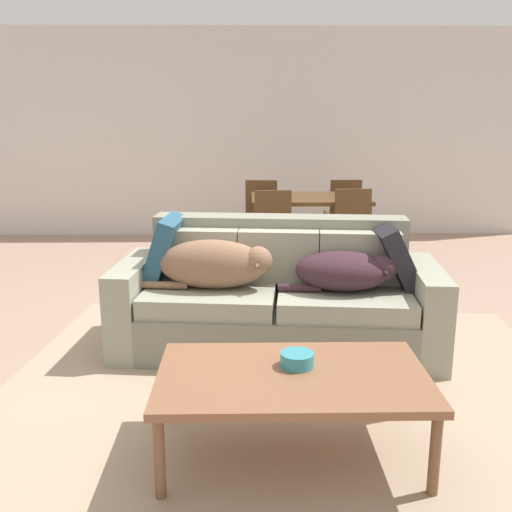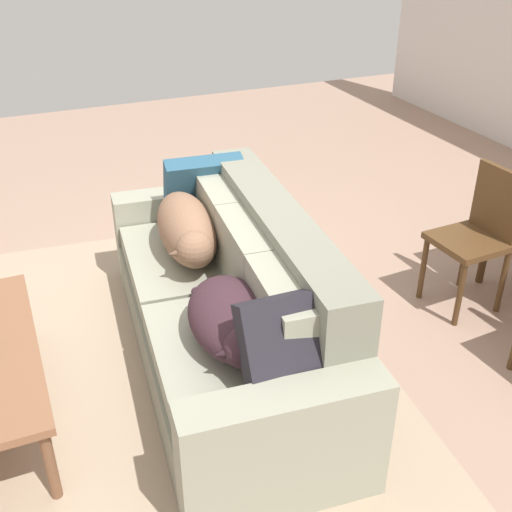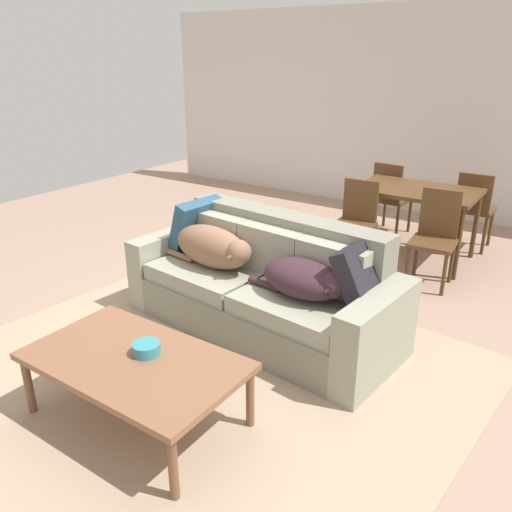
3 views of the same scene
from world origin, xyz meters
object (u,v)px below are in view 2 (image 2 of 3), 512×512
at_px(dog_on_left_cushion, 187,230).
at_px(couch, 231,308).
at_px(throw_pillow_by_left_arm, 203,191).
at_px(dining_chair_near_left, 479,232).
at_px(dog_on_right_cushion, 233,320).
at_px(throw_pillow_by_right_arm, 295,348).

bearing_deg(dog_on_left_cushion, couch, 19.10).
xyz_separation_m(throw_pillow_by_left_arm, dining_chair_near_left, (0.86, 1.47, -0.18)).
bearing_deg(dog_on_right_cushion, couch, 165.78).
bearing_deg(throw_pillow_by_left_arm, dining_chair_near_left, 59.79).
bearing_deg(couch, dog_on_left_cushion, -160.90).
bearing_deg(couch, throw_pillow_by_right_arm, 3.54).
xyz_separation_m(throw_pillow_by_left_arm, throw_pillow_by_right_arm, (1.63, -0.16, -0.01)).
bearing_deg(dining_chair_near_left, throw_pillow_by_right_arm, -67.65).
height_order(throw_pillow_by_left_arm, dining_chair_near_left, throw_pillow_by_left_arm).
xyz_separation_m(throw_pillow_by_right_arm, dining_chair_near_left, (-0.77, 1.63, -0.16)).
height_order(dog_on_right_cushion, throw_pillow_by_left_arm, throw_pillow_by_left_arm).
bearing_deg(dog_on_right_cushion, dining_chair_near_left, 108.39).
bearing_deg(throw_pillow_by_right_arm, dog_on_right_cushion, -160.31).
height_order(couch, dog_on_right_cushion, couch).
bearing_deg(couch, dining_chair_near_left, 93.87).
bearing_deg(dining_chair_near_left, dog_on_right_cushion, -80.11).
relative_size(dog_on_left_cushion, dining_chair_near_left, 1.01).
height_order(throw_pillow_by_left_arm, throw_pillow_by_right_arm, throw_pillow_by_left_arm).
distance_m(dog_on_right_cushion, dining_chair_near_left, 1.81).
bearing_deg(couch, throw_pillow_by_left_arm, 176.46).
relative_size(dog_on_right_cushion, throw_pillow_by_left_arm, 1.67).
distance_m(couch, dining_chair_near_left, 1.61).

